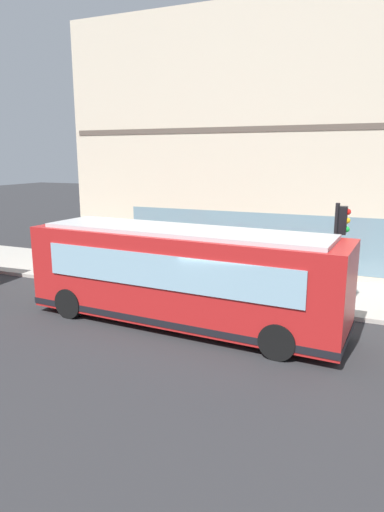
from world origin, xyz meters
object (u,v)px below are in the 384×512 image
Objects in this scene: city_bus_nearside at (182,277)px; fire_hydrant at (235,268)px; traffic_light_near_corner at (340,237)px; pedestrian_by_light_pole at (152,253)px; newspaper_vending_box at (123,265)px; pedestrian_near_building_entrance at (142,244)px.

city_bus_nearside reaches higher than fire_hydrant.
traffic_light_near_corner reaches higher than pedestrian_by_light_pole.
pedestrian_by_light_pole is at bearing 37.30° from city_bus_nearside.
fire_hydrant is 0.82× the size of newspaper_vending_box.
traffic_light_near_corner reaches higher than pedestrian_near_building_entrance.
pedestrian_near_building_entrance is at bearing 38.97° from city_bus_nearside.
newspaper_vending_box is at bearing 117.41° from pedestrian_by_light_pole.
traffic_light_near_corner reaches higher than city_bus_nearside.
newspaper_vending_box is at bearing 109.61° from fire_hydrant.
city_bus_nearside is 6.10× the size of pedestrian_by_light_pole.
pedestrian_near_building_entrance reaches higher than newspaper_vending_box.
pedestrian_by_light_pole is at bearing 106.85° from fire_hydrant.
pedestrian_by_light_pole is at bearing 76.81° from traffic_light_near_corner.
newspaper_vending_box is at bearing 82.06° from traffic_light_near_corner.
traffic_light_near_corner is 8.21m from pedestrian_by_light_pole.
pedestrian_near_building_entrance is at bearing 87.65° from fire_hydrant.
traffic_light_near_corner is 5.69m from fire_hydrant.
city_bus_nearside is 11.30× the size of newspaper_vending_box.
pedestrian_near_building_entrance is (3.07, 9.07, -1.49)m from traffic_light_near_corner.
city_bus_nearside reaches higher than newspaper_vending_box.
city_bus_nearside is 5.70m from fire_hydrant.
pedestrian_near_building_entrance is 1.73m from pedestrian_by_light_pole.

